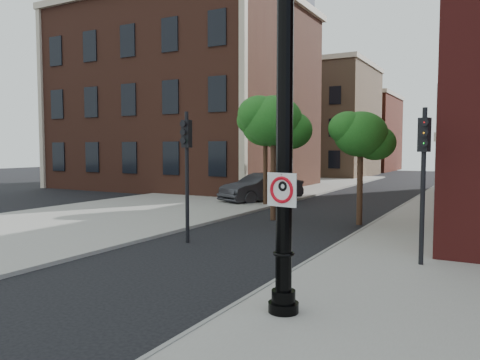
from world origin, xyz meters
The scene contains 16 objects.
ground centered at (0.00, 0.00, 0.00)m, with size 120.00×120.00×0.00m, color black.
sidewalk_right centered at (6.00, 10.00, 0.06)m, with size 8.00×60.00×0.12m, color gray.
sidewalk_left centered at (-9.00, 18.00, 0.06)m, with size 10.00×50.00×0.12m, color gray.
curb_edge centered at (2.05, 10.00, 0.07)m, with size 0.10×60.00×0.14m, color gray.
victorian_building centered at (-16.00, 23.97, 8.74)m, with size 18.60×14.60×17.95m.
bg_building_tan_a centered at (-12.00, 44.00, 6.00)m, with size 12.00×12.00×12.00m, color #846448.
bg_building_red centered at (-12.00, 58.00, 5.00)m, with size 12.00×12.00×10.00m, color maroon.
lamppost centered at (3.06, 0.15, 3.15)m, with size 0.58×0.58×6.81m.
no_parking_sign centered at (3.09, -0.02, 2.45)m, with size 0.61×0.14×0.62m.
parked_car centered at (-5.62, 16.74, 0.85)m, with size 1.80×5.17×1.70m, color #29292E.
traffic_signal_left centered at (-2.60, 5.00, 2.97)m, with size 0.29×0.37×4.40m.
traffic_signal_right centered at (4.80, 5.22, 2.87)m, with size 0.32×0.37×4.25m.
utility_pole centered at (4.80, 8.16, 2.60)m, with size 0.10×0.10×5.21m, color #999999.
street_tree_a centered at (-2.13, 10.94, 4.32)m, with size 3.04×2.75×5.47m.
street_tree_b centered at (-4.56, 15.17, 4.31)m, with size 3.03×2.74×5.46m.
street_tree_c centered at (1.54, 11.55, 3.70)m, with size 2.61×2.36×4.70m.
Camera 1 is at (6.53, -7.77, 3.22)m, focal length 35.00 mm.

